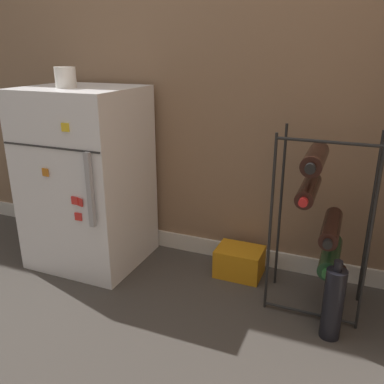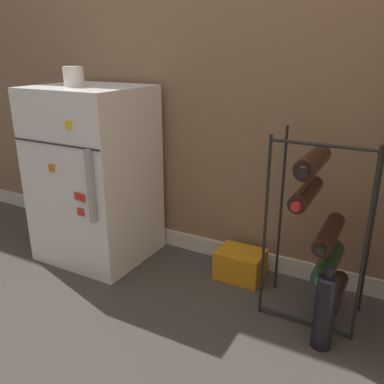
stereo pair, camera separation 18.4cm
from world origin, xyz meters
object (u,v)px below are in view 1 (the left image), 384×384
(fridge_top_cup, at_px, (65,77))
(loose_bottle_floor, at_px, (333,303))
(soda_box, at_px, (239,262))
(mini_fridge, at_px, (87,178))
(wine_rack, at_px, (324,223))

(fridge_top_cup, xyz_separation_m, loose_bottle_floor, (1.25, -0.12, -0.79))
(soda_box, distance_m, fridge_top_cup, 1.19)
(mini_fridge, distance_m, loose_bottle_floor, 1.28)
(mini_fridge, relative_size, soda_box, 4.01)
(mini_fridge, relative_size, fridge_top_cup, 9.49)
(wine_rack, bearing_deg, fridge_top_cup, -176.63)
(fridge_top_cup, bearing_deg, loose_bottle_floor, -5.59)
(soda_box, xyz_separation_m, loose_bottle_floor, (0.46, -0.31, 0.08))
(mini_fridge, distance_m, fridge_top_cup, 0.50)
(mini_fridge, bearing_deg, soda_box, 9.24)
(wine_rack, distance_m, soda_box, 0.51)
(wine_rack, distance_m, fridge_top_cup, 1.30)
(fridge_top_cup, height_order, loose_bottle_floor, fridge_top_cup)
(wine_rack, height_order, soda_box, wine_rack)
(soda_box, height_order, loose_bottle_floor, loose_bottle_floor)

